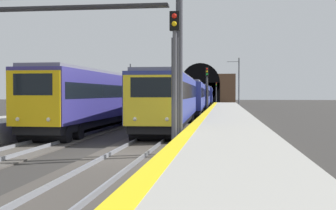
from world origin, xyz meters
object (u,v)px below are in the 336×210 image
at_px(catenary_mast_far, 239,83).
at_px(overhead_signal_gantry, 74,28).
at_px(railway_signal_mid, 207,87).
at_px(train_main_approaching, 196,96).
at_px(train_adjacent_platform, 149,96).
at_px(catenary_mast_near, 131,86).
at_px(railway_signal_far, 216,91).
at_px(railway_signal_near, 175,73).

bearing_deg(catenary_mast_far, overhead_signal_gantry, 170.76).
bearing_deg(overhead_signal_gantry, railway_signal_mid, -7.93).
relative_size(overhead_signal_gantry, catenary_mast_far, 1.12).
distance_m(railway_signal_mid, overhead_signal_gantry, 31.60).
xyz_separation_m(train_main_approaching, railway_signal_mid, (-9.07, -1.84, 1.12)).
height_order(train_adjacent_platform, catenary_mast_near, catenary_mast_near).
height_order(railway_signal_mid, catenary_mast_near, catenary_mast_near).
relative_size(railway_signal_far, catenary_mast_far, 0.65).
xyz_separation_m(railway_signal_mid, catenary_mast_near, (19.03, 12.91, 0.43)).
relative_size(overhead_signal_gantry, catenary_mast_near, 1.26).
height_order(railway_signal_mid, railway_signal_far, railway_signal_mid).
xyz_separation_m(train_main_approaching, catenary_mast_near, (9.96, 11.07, 1.55)).
relative_size(train_adjacent_platform, catenary_mast_far, 7.44).
xyz_separation_m(railway_signal_far, catenary_mast_near, (-37.84, 12.91, 0.53)).
distance_m(railway_signal_near, railway_signal_far, 88.87).
bearing_deg(railway_signal_far, railway_signal_mid, 0.00).
relative_size(railway_signal_near, railway_signal_mid, 1.04).
distance_m(train_main_approaching, overhead_signal_gantry, 40.50).
distance_m(train_main_approaching, train_adjacent_platform, 9.29).
bearing_deg(train_main_approaching, railway_signal_near, 1.20).
distance_m(train_main_approaching, railway_signal_near, 41.11).
bearing_deg(railway_signal_near, railway_signal_mid, -180.00).
xyz_separation_m(train_adjacent_platform, railway_signal_far, (55.62, -6.87, 0.92)).
bearing_deg(overhead_signal_gantry, catenary_mast_far, -9.24).
xyz_separation_m(railway_signal_far, overhead_signal_gantry, (-88.11, 4.35, 2.08)).
relative_size(railway_signal_far, overhead_signal_gantry, 0.58).
bearing_deg(railway_signal_mid, catenary_mast_near, -145.85).
distance_m(railway_signal_mid, catenary_mast_near, 23.00).
xyz_separation_m(railway_signal_mid, railway_signal_far, (56.88, -0.00, -0.10)).
relative_size(railway_signal_mid, catenary_mast_near, 0.76).
relative_size(train_main_approaching, catenary_mast_far, 9.12).
xyz_separation_m(railway_signal_far, catenary_mast_far, (-35.44, -4.21, 1.00)).
distance_m(train_adjacent_platform, catenary_mast_near, 18.83).
bearing_deg(catenary_mast_far, catenary_mast_near, 97.98).
bearing_deg(overhead_signal_gantry, railway_signal_near, -99.87).
height_order(overhead_signal_gantry, catenary_mast_near, catenary_mast_near).
distance_m(catenary_mast_near, catenary_mast_far, 17.30).
bearing_deg(railway_signal_mid, railway_signal_near, 0.00).
xyz_separation_m(railway_signal_near, catenary_mast_far, (53.42, -4.21, 0.89)).
relative_size(train_main_approaching, overhead_signal_gantry, 8.17).
height_order(train_main_approaching, railway_signal_mid, railway_signal_mid).
height_order(railway_signal_far, catenary_mast_far, catenary_mast_far).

